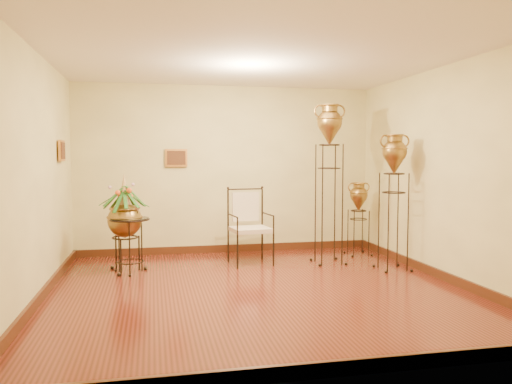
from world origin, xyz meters
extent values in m
plane|color=maroon|center=(0.00, 0.00, 0.00)|extent=(5.00, 5.00, 0.00)
cube|color=#452010|center=(0.00, 2.48, 0.06)|extent=(5.00, 0.04, 0.12)
cube|color=#452010|center=(0.00, -2.48, 0.06)|extent=(5.00, 0.04, 0.12)
cube|color=#452010|center=(-2.48, 0.00, 0.06)|extent=(0.04, 5.00, 0.12)
cube|color=#452010|center=(2.48, 0.00, 0.06)|extent=(0.04, 5.00, 0.12)
cube|color=#CD883C|center=(-0.85, 2.46, 1.60)|extent=(0.36, 0.03, 0.29)
cube|color=#CD883C|center=(-2.46, 1.45, 1.70)|extent=(0.03, 0.36, 0.29)
cube|color=beige|center=(0.20, 1.45, 0.52)|extent=(0.61, 0.57, 0.06)
cube|color=beige|center=(0.20, 1.45, 0.85)|extent=(0.43, 0.08, 0.45)
cylinder|color=black|center=(-1.56, 1.23, 0.76)|extent=(0.53, 0.53, 0.02)
camera|label=1|loc=(-1.24, -5.85, 1.61)|focal=35.00mm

